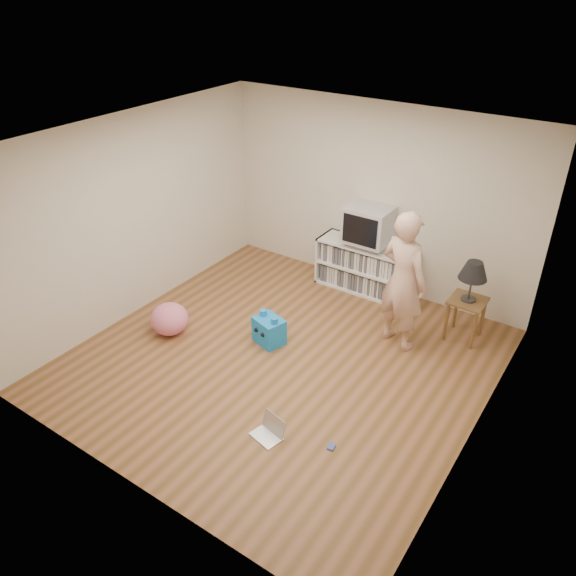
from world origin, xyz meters
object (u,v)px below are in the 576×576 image
at_px(dvd_deck, 367,243).
at_px(plush_pink, 170,319).
at_px(media_unit, 366,267).
at_px(crt_tv, 369,224).
at_px(table_lamp, 474,271).
at_px(laptop, 270,430).
at_px(plush_blue, 269,330).
at_px(person, 403,281).
at_px(side_table, 466,309).

distance_m(dvd_deck, plush_pink, 2.85).
xyz_separation_m(media_unit, dvd_deck, (-0.00, -0.02, 0.39)).
relative_size(crt_tv, plush_pink, 1.27).
xyz_separation_m(dvd_deck, table_lamp, (1.57, -0.37, 0.21)).
bearing_deg(dvd_deck, laptop, -79.80).
bearing_deg(dvd_deck, plush_blue, -101.68).
height_order(dvd_deck, table_lamp, table_lamp).
bearing_deg(plush_pink, person, 29.94).
bearing_deg(laptop, media_unit, 113.18).
bearing_deg(side_table, crt_tv, 166.82).
xyz_separation_m(person, plush_pink, (-2.46, -1.42, -0.67)).
relative_size(table_lamp, laptop, 1.48).
height_order(person, plush_blue, person).
bearing_deg(laptop, plush_blue, 139.12).
relative_size(media_unit, side_table, 2.55).
bearing_deg(person, plush_pink, 47.33).
xyz_separation_m(crt_tv, table_lamp, (1.57, -0.37, -0.08)).
bearing_deg(plush_pink, side_table, 32.48).
bearing_deg(media_unit, table_lamp, -13.84).
bearing_deg(side_table, dvd_deck, 166.70).
xyz_separation_m(side_table, plush_blue, (-1.94, -1.44, -0.24)).
relative_size(dvd_deck, person, 0.26).
bearing_deg(table_lamp, person, -138.95).
bearing_deg(crt_tv, table_lamp, -13.18).
height_order(plush_blue, plush_pink, plush_blue).
height_order(dvd_deck, plush_blue, dvd_deck).
height_order(side_table, person, person).
bearing_deg(side_table, plush_blue, -143.40).
height_order(laptop, plush_blue, plush_blue).
xyz_separation_m(crt_tv, person, (0.93, -0.92, -0.15)).
bearing_deg(plush_blue, side_table, 53.74).
bearing_deg(plush_pink, dvd_deck, 56.80).
bearing_deg(crt_tv, plush_pink, -123.24).
height_order(table_lamp, plush_pink, table_lamp).
relative_size(side_table, plush_blue, 1.30).
xyz_separation_m(laptop, plush_blue, (-0.93, 1.27, 0.12)).
xyz_separation_m(table_lamp, laptop, (-1.01, -2.71, -0.88)).
height_order(side_table, table_lamp, table_lamp).
relative_size(table_lamp, person, 0.30).
xyz_separation_m(media_unit, plush_pink, (-1.53, -2.36, -0.15)).
bearing_deg(table_lamp, laptop, -110.41).
height_order(crt_tv, plush_pink, crt_tv).
distance_m(crt_tv, laptop, 3.28).
bearing_deg(person, dvd_deck, -27.48).
height_order(media_unit, plush_pink, media_unit).
relative_size(laptop, plush_blue, 0.82).
bearing_deg(media_unit, side_table, -13.84).
xyz_separation_m(table_lamp, plush_pink, (-3.10, -1.97, -0.74)).
distance_m(side_table, laptop, 2.92).
bearing_deg(media_unit, dvd_deck, -90.00).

